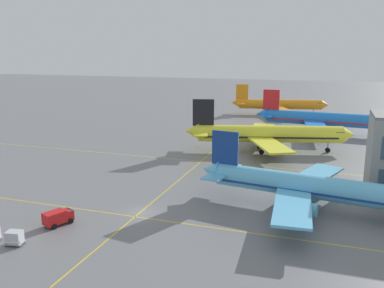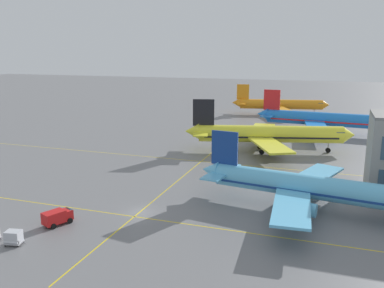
% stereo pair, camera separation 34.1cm
% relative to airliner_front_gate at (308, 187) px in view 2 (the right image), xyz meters
% --- Properties ---
extents(ground_plane, '(600.00, 600.00, 0.00)m').
position_rel_airliner_front_gate_xyz_m(ground_plane, '(-24.19, -8.88, -3.86)').
color(ground_plane, slate).
extents(airliner_front_gate, '(36.36, 31.07, 11.31)m').
position_rel_airliner_front_gate_xyz_m(airliner_front_gate, '(0.00, 0.00, 0.00)').
color(airliner_front_gate, '#5BB7E5').
rests_on(airliner_front_gate, ground).
extents(airliner_second_row, '(40.59, 34.58, 12.79)m').
position_rel_airliner_front_gate_xyz_m(airliner_second_row, '(-11.62, 36.08, 0.50)').
color(airliner_second_row, yellow).
rests_on(airliner_second_row, ground).
extents(airliner_third_row, '(40.10, 34.48, 12.46)m').
position_rel_airliner_front_gate_xyz_m(airliner_third_row, '(0.19, 64.50, 0.39)').
color(airliner_third_row, blue).
rests_on(airliner_third_row, ground).
extents(airliner_far_left_stand, '(36.86, 31.29, 11.53)m').
position_rel_airliner_front_gate_xyz_m(airliner_far_left_stand, '(-16.47, 97.63, 0.07)').
color(airliner_far_left_stand, orange).
rests_on(airliner_far_left_stand, ground).
extents(taxiway_markings, '(159.38, 72.70, 0.01)m').
position_rel_airliner_front_gate_xyz_m(taxiway_markings, '(-24.19, 5.64, -3.86)').
color(taxiway_markings, yellow).
rests_on(taxiway_markings, ground).
extents(service_truck_red_van, '(3.36, 4.50, 2.10)m').
position_rel_airliner_front_gate_xyz_m(service_truck_red_van, '(-33.22, -16.95, -2.68)').
color(service_truck_red_van, red).
rests_on(service_truck_red_van, ground).
extents(baggage_cart_row_middle, '(2.86, 2.04, 1.86)m').
position_rel_airliner_front_gate_xyz_m(baggage_cart_row_middle, '(-34.65, -24.03, -2.86)').
color(baggage_cart_row_middle, '#99999E').
rests_on(baggage_cart_row_middle, ground).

